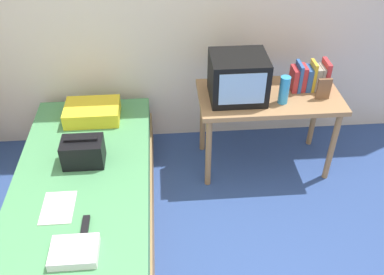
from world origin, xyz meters
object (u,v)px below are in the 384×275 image
at_px(picture_frame, 324,89).
at_px(handbag, 83,152).
at_px(water_bottle, 284,90).
at_px(magazine, 58,208).
at_px(bed, 87,197).
at_px(remote_dark, 85,225).
at_px(tv, 238,78).
at_px(pillow, 92,112).
at_px(desk, 268,104).
at_px(book_row, 309,77).
at_px(folded_towel, 74,252).

distance_m(picture_frame, handbag, 1.93).
height_order(water_bottle, magazine, water_bottle).
relative_size(bed, remote_dark, 12.82).
distance_m(bed, remote_dark, 0.58).
xyz_separation_m(tv, pillow, (-1.19, 0.14, -0.36)).
height_order(water_bottle, handbag, water_bottle).
relative_size(picture_frame, magazine, 0.62).
bearing_deg(picture_frame, handbag, -169.24).
distance_m(desk, magazine, 1.84).
bearing_deg(book_row, desk, -167.74).
relative_size(remote_dark, folded_towel, 0.56).
relative_size(book_row, magazine, 1.01).
bearing_deg(desk, book_row, 12.26).
height_order(bed, pillow, pillow).
bearing_deg(magazine, book_row, 26.70).
relative_size(handbag, remote_dark, 1.92).
xyz_separation_m(desk, folded_towel, (-1.43, -1.29, -0.12)).
bearing_deg(bed, handbag, 83.16).
height_order(bed, magazine, magazine).
height_order(book_row, magazine, book_row).
bearing_deg(pillow, bed, -91.34).
distance_m(book_row, handbag, 1.90).
bearing_deg(folded_towel, bed, 94.28).
relative_size(water_bottle, picture_frame, 1.28).
height_order(desk, handbag, desk).
bearing_deg(bed, folded_towel, -85.72).
height_order(tv, book_row, tv).
bearing_deg(desk, remote_dark, -142.46).
xyz_separation_m(book_row, handbag, (-1.81, -0.52, -0.25)).
height_order(water_bottle, folded_towel, water_bottle).
distance_m(water_bottle, pillow, 1.59).
bearing_deg(pillow, remote_dark, -86.46).
height_order(bed, tv, tv).
bearing_deg(handbag, picture_frame, 10.76).
relative_size(desk, tv, 2.64).
relative_size(book_row, remote_dark, 1.88).
xyz_separation_m(pillow, handbag, (-0.00, -0.57, 0.04)).
relative_size(bed, tv, 4.55).
xyz_separation_m(handbag, folded_towel, (0.04, -0.84, -0.07)).
height_order(pillow, remote_dark, pillow).
relative_size(desk, folded_towel, 4.14).
distance_m(tv, pillow, 1.26).
bearing_deg(handbag, book_row, 16.01).
height_order(book_row, remote_dark, book_row).
xyz_separation_m(bed, desk, (1.49, 0.56, 0.40)).
xyz_separation_m(pillow, folded_towel, (0.04, -1.41, -0.03)).
height_order(picture_frame, remote_dark, picture_frame).
xyz_separation_m(bed, tv, (1.21, 0.55, 0.67)).
distance_m(desk, folded_towel, 1.93).
height_order(bed, remote_dark, remote_dark).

